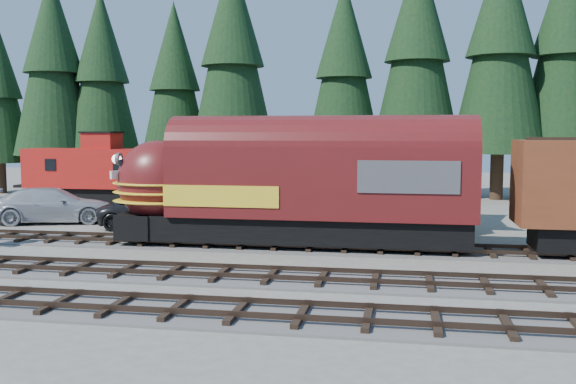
% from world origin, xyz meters
% --- Properties ---
extents(ground, '(120.00, 120.00, 0.00)m').
position_xyz_m(ground, '(0.00, 0.00, 0.00)').
color(ground, '#6B665B').
rests_on(ground, ground).
extents(track_siding, '(68.00, 3.20, 0.33)m').
position_xyz_m(track_siding, '(10.00, 4.00, 0.06)').
color(track_siding, '#4C4947').
rests_on(track_siding, ground).
extents(track_spur, '(32.00, 3.20, 0.33)m').
position_xyz_m(track_spur, '(-10.00, 18.00, 0.06)').
color(track_spur, '#4C4947').
rests_on(track_spur, ground).
extents(depot, '(12.80, 7.00, 5.30)m').
position_xyz_m(depot, '(-0.00, 10.50, 2.96)').
color(depot, gold).
rests_on(depot, ground).
extents(conifer_backdrop, '(79.31, 23.32, 17.07)m').
position_xyz_m(conifer_backdrop, '(8.18, 24.74, 10.57)').
color(conifer_backdrop, black).
rests_on(conifer_backdrop, ground).
extents(locomotive, '(16.18, 3.22, 4.40)m').
position_xyz_m(locomotive, '(-1.35, 4.00, 2.57)').
color(locomotive, black).
rests_on(locomotive, ground).
extents(caboose, '(9.05, 2.62, 4.70)m').
position_xyz_m(caboose, '(-17.56, 18.00, 2.37)').
color(caboose, black).
rests_on(caboose, ground).
extents(pickup_truck_a, '(6.64, 4.19, 1.71)m').
position_xyz_m(pickup_truck_a, '(-9.01, 8.75, 0.85)').
color(pickup_truck_a, black).
rests_on(pickup_truck_a, ground).
extents(pickup_truck_b, '(7.35, 4.84, 1.98)m').
position_xyz_m(pickup_truck_b, '(-15.54, 9.43, 0.99)').
color(pickup_truck_b, '#B6B9BE').
rests_on(pickup_truck_b, ground).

